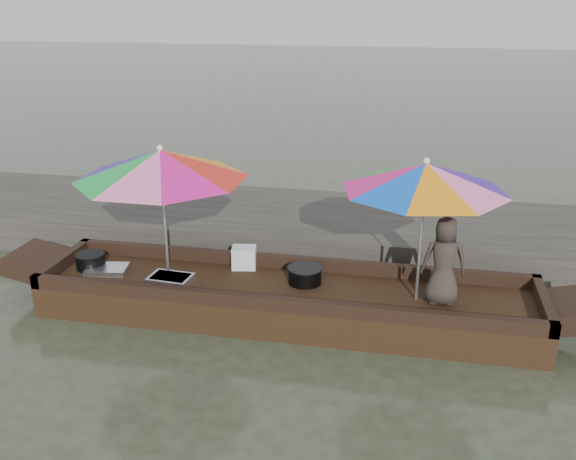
% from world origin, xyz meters
% --- Properties ---
extents(water, '(80.00, 80.00, 0.00)m').
position_xyz_m(water, '(0.00, 0.00, 0.00)').
color(water, '#2E3421').
rests_on(water, ground).
extents(dock, '(22.00, 2.20, 0.50)m').
position_xyz_m(dock, '(0.00, 2.20, 0.25)').
color(dock, '#2D2B26').
rests_on(dock, ground).
extents(boat_hull, '(5.53, 1.20, 0.35)m').
position_xyz_m(boat_hull, '(0.00, 0.00, 0.17)').
color(boat_hull, black).
rests_on(boat_hull, water).
extents(cooking_pot, '(0.34, 0.34, 0.18)m').
position_xyz_m(cooking_pot, '(-2.39, 0.07, 0.44)').
color(cooking_pot, black).
rests_on(cooking_pot, boat_hull).
extents(tray_crayfish, '(0.49, 0.36, 0.09)m').
position_xyz_m(tray_crayfish, '(-1.30, -0.15, 0.39)').
color(tray_crayfish, silver).
rests_on(tray_crayfish, boat_hull).
extents(tray_scallop, '(0.52, 0.40, 0.06)m').
position_xyz_m(tray_scallop, '(-2.16, 0.00, 0.38)').
color(tray_scallop, silver).
rests_on(tray_scallop, boat_hull).
extents(charcoal_grill, '(0.37, 0.37, 0.18)m').
position_xyz_m(charcoal_grill, '(0.18, 0.17, 0.44)').
color(charcoal_grill, black).
rests_on(charcoal_grill, boat_hull).
extents(supply_bag, '(0.31, 0.27, 0.26)m').
position_xyz_m(supply_bag, '(-0.61, 0.45, 0.48)').
color(supply_bag, silver).
rests_on(supply_bag, boat_hull).
extents(vendor, '(0.50, 0.35, 0.96)m').
position_xyz_m(vendor, '(1.68, -0.02, 0.83)').
color(vendor, '#332B25').
rests_on(vendor, boat_hull).
extents(umbrella_bow, '(2.49, 2.49, 1.55)m').
position_xyz_m(umbrella_bow, '(-1.38, 0.00, 1.12)').
color(umbrella_bow, orange).
rests_on(umbrella_bow, boat_hull).
extents(umbrella_stern, '(1.98, 1.98, 1.55)m').
position_xyz_m(umbrella_stern, '(1.42, 0.00, 1.12)').
color(umbrella_stern, '#4214A5').
rests_on(umbrella_stern, boat_hull).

